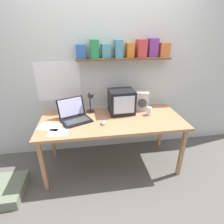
# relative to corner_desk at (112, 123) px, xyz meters

# --- Properties ---
(ground_plane) EXTENTS (12.00, 12.00, 0.00)m
(ground_plane) POSITION_rel_corner_desk_xyz_m (0.00, 0.00, -0.69)
(ground_plane) COLOR #5C5853
(back_wall) EXTENTS (5.60, 0.24, 2.60)m
(back_wall) POSITION_rel_corner_desk_xyz_m (0.01, 0.51, 0.62)
(back_wall) COLOR silver
(back_wall) RESTS_ON ground_plane
(corner_desk) EXTENTS (1.84, 0.79, 0.75)m
(corner_desk) POSITION_rel_corner_desk_xyz_m (0.00, 0.00, 0.00)
(corner_desk) COLOR #B47D53
(corner_desk) RESTS_ON ground_plane
(crt_monitor) EXTENTS (0.35, 0.31, 0.33)m
(crt_monitor) POSITION_rel_corner_desk_xyz_m (0.16, 0.18, 0.22)
(crt_monitor) COLOR black
(crt_monitor) RESTS_ON corner_desk
(laptop) EXTENTS (0.46, 0.44, 0.26)m
(laptop) POSITION_rel_corner_desk_xyz_m (-0.48, 0.07, 0.12)
(laptop) COLOR black
(laptop) RESTS_ON corner_desk
(desk_lamp) EXTENTS (0.11, 0.15, 0.31)m
(desk_lamp) POSITION_rel_corner_desk_xyz_m (-0.26, 0.23, 0.25)
(desk_lamp) COLOR #232326
(desk_lamp) RESTS_ON corner_desk
(juice_glass) EXTENTS (0.06, 0.06, 0.11)m
(juice_glass) POSITION_rel_corner_desk_xyz_m (0.52, 0.05, 0.11)
(juice_glass) COLOR white
(juice_glass) RESTS_ON corner_desk
(space_heater) EXTENTS (0.19, 0.15, 0.26)m
(space_heater) POSITION_rel_corner_desk_xyz_m (0.47, 0.24, 0.19)
(space_heater) COLOR silver
(space_heater) RESTS_ON corner_desk
(computer_mouse) EXTENTS (0.09, 0.12, 0.03)m
(computer_mouse) POSITION_rel_corner_desk_xyz_m (-0.13, -0.11, 0.07)
(computer_mouse) COLOR gray
(computer_mouse) RESTS_ON corner_desk
(printed_handout) EXTENTS (0.31, 0.25, 0.00)m
(printed_handout) POSITION_rel_corner_desk_xyz_m (-0.77, -0.09, 0.06)
(printed_handout) COLOR white
(printed_handout) RESTS_ON corner_desk
(loose_paper_near_laptop) EXTENTS (0.23, 0.18, 0.00)m
(loose_paper_near_laptop) POSITION_rel_corner_desk_xyz_m (-0.65, -0.24, 0.06)
(loose_paper_near_laptop) COLOR white
(loose_paper_near_laptop) RESTS_ON corner_desk
(floor_cushion) EXTENTS (0.48, 0.48, 0.13)m
(floor_cushion) POSITION_rel_corner_desk_xyz_m (-1.36, -0.33, -0.63)
(floor_cushion) COLOR slate
(floor_cushion) RESTS_ON ground_plane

